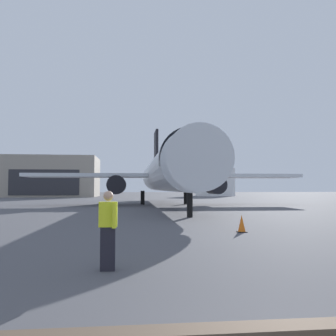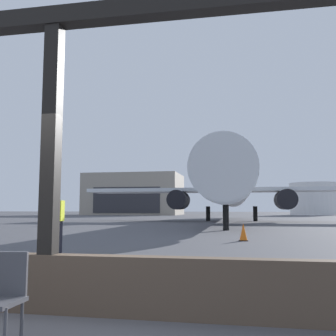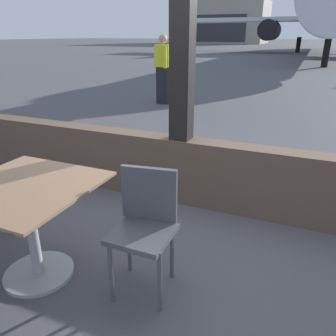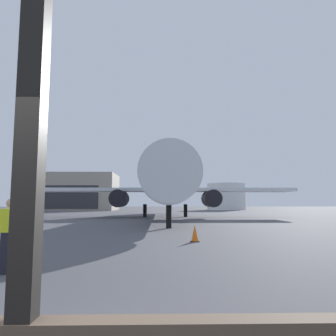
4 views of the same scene
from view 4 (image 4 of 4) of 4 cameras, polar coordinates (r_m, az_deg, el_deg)
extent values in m
plane|color=#4C4C51|center=(42.73, -2.76, -8.42)|extent=(220.00, 220.00, 0.00)
cube|color=black|center=(2.90, -23.41, -1.24)|extent=(0.20, 0.20, 3.72)
cylinder|color=silver|center=(36.73, -0.46, -3.43)|extent=(3.85, 32.88, 3.85)
cone|color=silver|center=(19.03, 0.30, -0.82)|extent=(3.66, 2.60, 3.66)
cylinder|color=black|center=(20.94, 0.16, -0.90)|extent=(3.93, 0.90, 3.93)
cube|color=silver|center=(37.98, -12.30, -3.84)|extent=(13.61, 4.20, 0.36)
cube|color=silver|center=(38.19, 11.29, -3.87)|extent=(13.61, 4.20, 0.36)
cylinder|color=black|center=(36.15, -8.63, -5.38)|extent=(1.90, 3.20, 1.90)
cylinder|color=black|center=(36.30, 7.71, -5.40)|extent=(1.90, 3.20, 1.90)
cube|color=black|center=(51.98, -0.69, 0.53)|extent=(0.36, 4.40, 5.20)
cylinder|color=black|center=(21.17, 0.14, -8.62)|extent=(0.36, 0.36, 1.50)
cylinder|color=black|center=(38.31, -4.12, -7.54)|extent=(0.44, 0.44, 1.50)
cylinder|color=black|center=(38.37, 3.12, -7.54)|extent=(0.44, 0.44, 1.50)
cube|color=black|center=(8.59, -26.44, -13.34)|extent=(0.32, 0.20, 0.95)
cube|color=yellow|center=(8.52, -26.19, -8.34)|extent=(0.40, 0.22, 0.55)
sphere|color=tan|center=(8.51, -26.06, -5.62)|extent=(0.22, 0.22, 0.22)
cylinder|color=yellow|center=(8.76, -26.49, -8.42)|extent=(0.09, 0.09, 0.52)
cylinder|color=yellow|center=(8.29, -25.89, -8.61)|extent=(0.09, 0.09, 0.52)
cone|color=orange|center=(13.97, 4.78, -11.47)|extent=(0.32, 0.32, 0.70)
cube|color=black|center=(14.01, 4.79, -12.85)|extent=(0.36, 0.36, 0.03)
cube|color=#9E9384|center=(77.08, -16.21, -4.13)|extent=(18.85, 12.16, 8.26)
cube|color=#2D2D33|center=(71.15, -17.51, -4.94)|extent=(13.19, 0.10, 4.96)
cylinder|color=white|center=(79.79, 10.29, -5.03)|extent=(9.20, 9.20, 6.34)
camera|label=1|loc=(3.03, -91.79, 3.48)|focal=37.03mm
camera|label=2|loc=(2.30, 144.51, -3.62)|focal=40.89mm
camera|label=3|loc=(0.47, 166.23, 17.46)|focal=35.48mm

